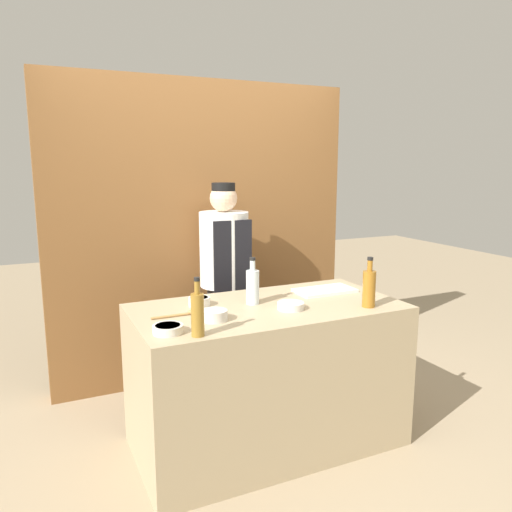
{
  "coord_description": "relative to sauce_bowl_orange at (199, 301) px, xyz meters",
  "views": [
    {
      "loc": [
        -1.3,
        -2.63,
        1.76
      ],
      "look_at": [
        0.0,
        0.17,
        1.19
      ],
      "focal_mm": 35.0,
      "sensor_mm": 36.0,
      "label": 1
    }
  ],
  "objects": [
    {
      "name": "bottle_amber",
      "position": [
        0.92,
        -0.45,
        0.09
      ],
      "size": [
        0.08,
        0.08,
        0.31
      ],
      "color": "#9E661E",
      "rests_on": "counter"
    },
    {
      "name": "sauce_bowl_purple",
      "position": [
        -0.02,
        -0.31,
        0.0
      ],
      "size": [
        0.14,
        0.14,
        0.06
      ],
      "color": "silver",
      "rests_on": "counter"
    },
    {
      "name": "bottle_vinegar",
      "position": [
        -0.18,
        -0.51,
        0.09
      ],
      "size": [
        0.07,
        0.07,
        0.3
      ],
      "color": "olive",
      "rests_on": "counter"
    },
    {
      "name": "bottle_clear",
      "position": [
        0.31,
        -0.1,
        0.08
      ],
      "size": [
        0.08,
        0.08,
        0.29
      ],
      "color": "silver",
      "rests_on": "counter"
    },
    {
      "name": "ground_plane",
      "position": [
        0.38,
        -0.18,
        -0.94
      ],
      "size": [
        14.0,
        14.0,
        0.0
      ],
      "primitive_type": "plane",
      "color": "tan"
    },
    {
      "name": "sauce_bowl_orange",
      "position": [
        0.0,
        0.0,
        0.0
      ],
      "size": [
        0.13,
        0.13,
        0.05
      ],
      "color": "silver",
      "rests_on": "counter"
    },
    {
      "name": "wooden_spoon",
      "position": [
        -0.15,
        -0.16,
        -0.02
      ],
      "size": [
        0.28,
        0.05,
        0.03
      ],
      "color": "#B2844C",
      "rests_on": "counter"
    },
    {
      "name": "chef_center",
      "position": [
        0.42,
        0.65,
        -0.06
      ],
      "size": [
        0.37,
        0.37,
        1.62
      ],
      "color": "#28282D",
      "rests_on": "ground_plane"
    },
    {
      "name": "counter",
      "position": [
        0.38,
        -0.18,
        -0.48
      ],
      "size": [
        1.63,
        0.84,
        0.91
      ],
      "color": "tan",
      "rests_on": "ground_plane"
    },
    {
      "name": "sauce_bowl_yellow",
      "position": [
        0.47,
        -0.3,
        -0.01
      ],
      "size": [
        0.16,
        0.16,
        0.04
      ],
      "color": "silver",
      "rests_on": "counter"
    },
    {
      "name": "cutting_board",
      "position": [
        0.88,
        -0.04,
        -0.02
      ],
      "size": [
        0.4,
        0.22,
        0.02
      ],
      "color": "white",
      "rests_on": "counter"
    },
    {
      "name": "sauce_bowl_brown",
      "position": [
        -0.31,
        -0.41,
        -0.01
      ],
      "size": [
        0.16,
        0.16,
        0.04
      ],
      "color": "silver",
      "rests_on": "counter"
    },
    {
      "name": "cabinet_wall",
      "position": [
        0.38,
        1.03,
        0.26
      ],
      "size": [
        2.46,
        0.18,
        2.4
      ],
      "color": "brown",
      "rests_on": "ground_plane"
    }
  ]
}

